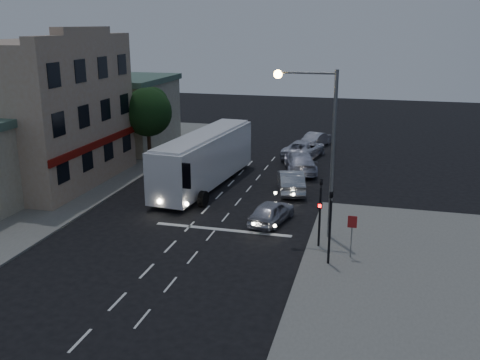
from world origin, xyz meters
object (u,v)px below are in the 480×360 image
(traffic_signal_side, at_px, (330,219))
(streetlight, at_px, (321,135))
(traffic_signal_main, at_px, (320,204))
(regulatory_sign, at_px, (352,230))
(car_sedan_a, at_px, (291,181))
(car_suv, at_px, (272,212))
(car_sedan_c, at_px, (304,149))
(car_extra, at_px, (317,139))
(street_tree, at_px, (148,110))
(car_sedan_b, at_px, (300,162))
(tour_bus, at_px, (205,158))

(traffic_signal_side, distance_m, streetlight, 4.84)
(traffic_signal_main, distance_m, streetlight, 3.61)
(traffic_signal_side, bearing_deg, regulatory_sign, 43.92)
(streetlight, bearing_deg, car_sedan_a, 109.36)
(car_suv, relative_size, car_sedan_c, 0.72)
(regulatory_sign, height_order, streetlight, streetlight)
(car_sedan_c, bearing_deg, traffic_signal_side, 112.22)
(car_extra, bearing_deg, street_tree, 54.63)
(streetlight, bearing_deg, street_tree, 140.49)
(car_sedan_b, distance_m, street_tree, 13.20)
(traffic_signal_main, bearing_deg, car_suv, 135.90)
(car_sedan_a, bearing_deg, traffic_signal_side, 94.13)
(car_sedan_a, xyz_separation_m, regulatory_sign, (4.71, -10.28, 0.82))
(tour_bus, bearing_deg, street_tree, 147.81)
(tour_bus, relative_size, car_sedan_c, 2.29)
(car_suv, bearing_deg, regulatory_sign, 152.74)
(traffic_signal_side, height_order, streetlight, streetlight)
(car_suv, height_order, streetlight, streetlight)
(traffic_signal_side, distance_m, street_tree, 23.24)
(car_sedan_b, height_order, traffic_signal_main, traffic_signal_main)
(car_extra, bearing_deg, traffic_signal_main, 114.04)
(car_suv, bearing_deg, streetlight, 163.50)
(car_suv, distance_m, regulatory_sign, 6.35)
(car_sedan_c, relative_size, streetlight, 0.62)
(tour_bus, height_order, car_sedan_b, tour_bus)
(tour_bus, xyz_separation_m, streetlight, (8.98, -7.71, 3.64))
(car_sedan_b, height_order, car_extra, car_sedan_b)
(car_sedan_b, bearing_deg, car_suv, 75.42)
(car_suv, xyz_separation_m, car_sedan_a, (0.11, 6.24, 0.10))
(traffic_signal_main, bearing_deg, tour_bus, 135.32)
(traffic_signal_main, distance_m, street_tree, 21.38)
(tour_bus, distance_m, regulatory_sign, 14.93)
(car_sedan_a, distance_m, street_tree, 14.22)
(car_sedan_c, relative_size, traffic_signal_side, 1.36)
(car_sedan_b, height_order, regulatory_sign, regulatory_sign)
(traffic_signal_main, bearing_deg, car_sedan_c, 100.35)
(car_sedan_c, height_order, car_extra, car_sedan_c)
(car_sedan_b, height_order, street_tree, street_tree)
(car_sedan_b, relative_size, car_sedan_c, 0.99)
(car_extra, height_order, street_tree, street_tree)
(tour_bus, relative_size, car_suv, 3.20)
(car_sedan_c, distance_m, traffic_signal_main, 19.80)
(car_sedan_c, height_order, traffic_signal_side, traffic_signal_side)
(traffic_signal_main, relative_size, traffic_signal_side, 1.00)
(tour_bus, xyz_separation_m, car_extra, (6.32, 15.00, -1.40))
(traffic_signal_main, xyz_separation_m, traffic_signal_side, (0.70, -1.98, 0.00))
(street_tree, bearing_deg, car_sedan_a, -21.26)
(regulatory_sign, height_order, street_tree, street_tree)
(car_sedan_b, bearing_deg, streetlight, 87.65)
(tour_bus, bearing_deg, car_extra, 72.86)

